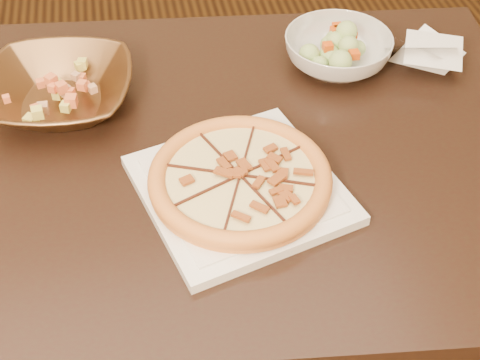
{
  "coord_description": "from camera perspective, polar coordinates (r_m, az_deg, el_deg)",
  "views": [
    {
      "loc": [
        0.06,
        -0.87,
        1.5
      ],
      "look_at": [
        0.2,
        -0.15,
        0.78
      ],
      "focal_mm": 50.0,
      "sensor_mm": 36.0,
      "label": 1
    }
  ],
  "objects": [
    {
      "name": "dining_table",
      "position": [
        1.22,
        -5.51,
        -1.11
      ],
      "size": [
        1.38,
        0.97,
        0.75
      ],
      "color": "black",
      "rests_on": "floor"
    },
    {
      "name": "plate",
      "position": [
        1.04,
        -0.0,
        -0.76
      ],
      "size": [
        0.36,
        0.36,
        0.02
      ],
      "color": "silver",
      "rests_on": "dining_table"
    },
    {
      "name": "pizza",
      "position": [
        1.03,
        -0.0,
        0.16
      ],
      "size": [
        0.29,
        0.29,
        0.03
      ],
      "color": "orange",
      "rests_on": "plate"
    },
    {
      "name": "bronze_bowl",
      "position": [
        1.24,
        -15.19,
        7.33
      ],
      "size": [
        0.3,
        0.3,
        0.06
      ],
      "primitive_type": "imported",
      "rotation": [
        0.0,
        0.0,
        -0.17
      ],
      "color": "brown",
      "rests_on": "dining_table"
    },
    {
      "name": "mixed_dish",
      "position": [
        1.22,
        -15.65,
        9.04
      ],
      "size": [
        0.12,
        0.13,
        0.03
      ],
      "color": "tan",
      "rests_on": "bronze_bowl"
    },
    {
      "name": "salad_bowl",
      "position": [
        1.32,
        8.33,
        10.81
      ],
      "size": [
        0.27,
        0.27,
        0.06
      ],
      "primitive_type": "imported",
      "rotation": [
        0.0,
        0.0,
        0.36
      ],
      "color": "silver",
      "rests_on": "dining_table"
    },
    {
      "name": "salad",
      "position": [
        1.29,
        8.56,
        12.63
      ],
      "size": [
        0.09,
        0.11,
        0.04
      ],
      "color": "#A9D37B",
      "rests_on": "salad_bowl"
    },
    {
      "name": "cling_film",
      "position": [
        1.35,
        15.87,
        10.19
      ],
      "size": [
        0.18,
        0.15,
        0.05
      ],
      "primitive_type": null,
      "rotation": [
        0.0,
        0.0,
        -0.11
      ],
      "color": "white",
      "rests_on": "dining_table"
    }
  ]
}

